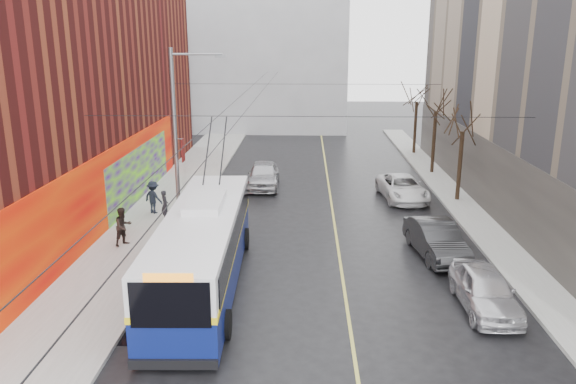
{
  "coord_description": "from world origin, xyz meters",
  "views": [
    {
      "loc": [
        -0.05,
        -16.38,
        9.46
      ],
      "look_at": [
        -0.8,
        7.14,
        2.95
      ],
      "focal_mm": 35.0,
      "sensor_mm": 36.0,
      "label": 1
    }
  ],
  "objects_px": {
    "pedestrian_b": "(123,226)",
    "parked_car_a": "(485,290)",
    "parked_car_c": "(402,188)",
    "trolleybus": "(203,247)",
    "pedestrian_c": "(153,197)",
    "streetlight_pole": "(179,137)",
    "tree_near": "(464,118)",
    "tree_far": "(417,92)",
    "tree_mid": "(437,100)",
    "parked_car_b": "(436,239)",
    "pedestrian_a": "(165,205)",
    "following_car": "(263,175)"
  },
  "relations": [
    {
      "from": "tree_mid",
      "to": "parked_car_b",
      "type": "height_order",
      "value": "tree_mid"
    },
    {
      "from": "following_car",
      "to": "pedestrian_c",
      "type": "height_order",
      "value": "pedestrian_c"
    },
    {
      "from": "parked_car_a",
      "to": "pedestrian_b",
      "type": "distance_m",
      "value": 15.84
    },
    {
      "from": "parked_car_a",
      "to": "pedestrian_c",
      "type": "relative_size",
      "value": 2.46
    },
    {
      "from": "tree_near",
      "to": "pedestrian_a",
      "type": "bearing_deg",
      "value": -165.03
    },
    {
      "from": "pedestrian_c",
      "to": "following_car",
      "type": "bearing_deg",
      "value": -103.71
    },
    {
      "from": "tree_near",
      "to": "parked_car_c",
      "type": "height_order",
      "value": "tree_near"
    },
    {
      "from": "parked_car_b",
      "to": "pedestrian_b",
      "type": "height_order",
      "value": "pedestrian_b"
    },
    {
      "from": "tree_far",
      "to": "pedestrian_b",
      "type": "height_order",
      "value": "tree_far"
    },
    {
      "from": "pedestrian_a",
      "to": "pedestrian_b",
      "type": "relative_size",
      "value": 0.88
    },
    {
      "from": "streetlight_pole",
      "to": "tree_near",
      "type": "height_order",
      "value": "streetlight_pole"
    },
    {
      "from": "parked_car_a",
      "to": "parked_car_b",
      "type": "bearing_deg",
      "value": 96.17
    },
    {
      "from": "parked_car_a",
      "to": "streetlight_pole",
      "type": "bearing_deg",
      "value": 147.51
    },
    {
      "from": "streetlight_pole",
      "to": "parked_car_c",
      "type": "xyz_separation_m",
      "value": [
        11.94,
        6.42,
        -4.14
      ]
    },
    {
      "from": "trolleybus",
      "to": "pedestrian_a",
      "type": "xyz_separation_m",
      "value": [
        -3.44,
        7.79,
        -0.68
      ]
    },
    {
      "from": "parked_car_b",
      "to": "pedestrian_c",
      "type": "height_order",
      "value": "pedestrian_c"
    },
    {
      "from": "trolleybus",
      "to": "parked_car_b",
      "type": "relative_size",
      "value": 2.61
    },
    {
      "from": "tree_far",
      "to": "pedestrian_a",
      "type": "height_order",
      "value": "tree_far"
    },
    {
      "from": "parked_car_a",
      "to": "parked_car_b",
      "type": "xyz_separation_m",
      "value": [
        -0.61,
        5.07,
        0.03
      ]
    },
    {
      "from": "parked_car_c",
      "to": "parked_car_a",
      "type": "bearing_deg",
      "value": -93.51
    },
    {
      "from": "following_car",
      "to": "pedestrian_a",
      "type": "xyz_separation_m",
      "value": [
        -4.65,
        -7.33,
        0.1
      ]
    },
    {
      "from": "parked_car_b",
      "to": "pedestrian_a",
      "type": "distance_m",
      "value": 13.91
    },
    {
      "from": "streetlight_pole",
      "to": "parked_car_c",
      "type": "relative_size",
      "value": 1.76
    },
    {
      "from": "trolleybus",
      "to": "pedestrian_c",
      "type": "distance_m",
      "value": 9.91
    },
    {
      "from": "tree_mid",
      "to": "parked_car_a",
      "type": "relative_size",
      "value": 1.52
    },
    {
      "from": "pedestrian_b",
      "to": "parked_car_a",
      "type": "bearing_deg",
      "value": -73.44
    },
    {
      "from": "streetlight_pole",
      "to": "parked_car_a",
      "type": "bearing_deg",
      "value": -31.83
    },
    {
      "from": "pedestrian_c",
      "to": "tree_near",
      "type": "bearing_deg",
      "value": -141.26
    },
    {
      "from": "streetlight_pole",
      "to": "following_car",
      "type": "bearing_deg",
      "value": 69.35
    },
    {
      "from": "tree_near",
      "to": "pedestrian_c",
      "type": "xyz_separation_m",
      "value": [
        -17.32,
        -3.29,
        -3.93
      ]
    },
    {
      "from": "tree_near",
      "to": "pedestrian_c",
      "type": "relative_size",
      "value": 3.58
    },
    {
      "from": "parked_car_b",
      "to": "following_car",
      "type": "relative_size",
      "value": 0.96
    },
    {
      "from": "parked_car_c",
      "to": "pedestrian_a",
      "type": "height_order",
      "value": "pedestrian_a"
    },
    {
      "from": "trolleybus",
      "to": "parked_car_c",
      "type": "relative_size",
      "value": 2.42
    },
    {
      "from": "tree_near",
      "to": "pedestrian_c",
      "type": "bearing_deg",
      "value": -169.24
    },
    {
      "from": "tree_far",
      "to": "parked_car_b",
      "type": "xyz_separation_m",
      "value": [
        -3.2,
        -22.72,
        -4.36
      ]
    },
    {
      "from": "tree_mid",
      "to": "parked_car_c",
      "type": "relative_size",
      "value": 1.31
    },
    {
      "from": "trolleybus",
      "to": "parked_car_a",
      "type": "height_order",
      "value": "trolleybus"
    },
    {
      "from": "parked_car_a",
      "to": "parked_car_c",
      "type": "distance_m",
      "value": 14.22
    },
    {
      "from": "trolleybus",
      "to": "following_car",
      "type": "distance_m",
      "value": 15.19
    },
    {
      "from": "tree_mid",
      "to": "parked_car_c",
      "type": "height_order",
      "value": "tree_mid"
    },
    {
      "from": "streetlight_pole",
      "to": "parked_car_c",
      "type": "height_order",
      "value": "streetlight_pole"
    },
    {
      "from": "tree_far",
      "to": "pedestrian_c",
      "type": "distance_m",
      "value": 24.81
    },
    {
      "from": "parked_car_a",
      "to": "pedestrian_a",
      "type": "distance_m",
      "value": 16.72
    },
    {
      "from": "following_car",
      "to": "tree_far",
      "type": "bearing_deg",
      "value": 42.43
    },
    {
      "from": "trolleybus",
      "to": "parked_car_a",
      "type": "distance_m",
      "value": 10.55
    },
    {
      "from": "parked_car_a",
      "to": "parked_car_b",
      "type": "relative_size",
      "value": 0.93
    },
    {
      "from": "pedestrian_a",
      "to": "streetlight_pole",
      "type": "bearing_deg",
      "value": -166.17
    },
    {
      "from": "tree_far",
      "to": "pedestrian_b",
      "type": "distance_m",
      "value": 28.5
    },
    {
      "from": "parked_car_a",
      "to": "parked_car_c",
      "type": "xyz_separation_m",
      "value": [
        -0.61,
        14.2,
        -0.04
      ]
    }
  ]
}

